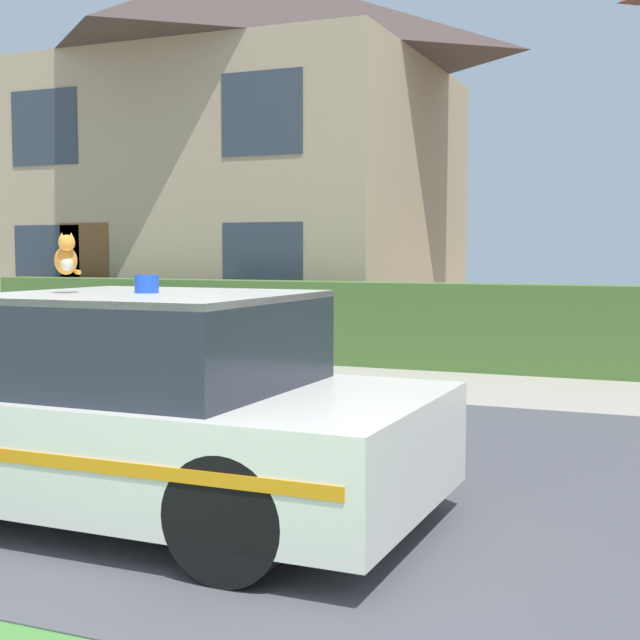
{
  "coord_description": "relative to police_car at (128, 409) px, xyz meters",
  "views": [
    {
      "loc": [
        1.98,
        -1.66,
        1.63
      ],
      "look_at": [
        -0.89,
        5.18,
        1.05
      ],
      "focal_mm": 50.0,
      "sensor_mm": 36.0,
      "label": 1
    }
  ],
  "objects": [
    {
      "name": "road_strip",
      "position": [
        1.21,
        1.5,
        -0.65
      ],
      "size": [
        28.0,
        6.18,
        0.01
      ],
      "primitive_type": "cube",
      "color": "#4C4C51",
      "rests_on": "ground"
    },
    {
      "name": "garden_hedge",
      "position": [
        -0.06,
        7.35,
        -0.06
      ],
      "size": [
        14.8,
        0.55,
        1.18
      ],
      "primitive_type": "cube",
      "color": "#4C7233",
      "rests_on": "ground"
    },
    {
      "name": "police_car",
      "position": [
        0.0,
        0.0,
        0.0
      ],
      "size": [
        3.92,
        1.87,
        1.47
      ],
      "rotation": [
        0.0,
        0.0,
        3.13
      ],
      "color": "black",
      "rests_on": "road_strip"
    },
    {
      "name": "cat",
      "position": [
        -0.29,
        -0.2,
        0.93
      ],
      "size": [
        0.23,
        0.29,
        0.25
      ],
      "rotation": [
        0.0,
        0.0,
        5.47
      ],
      "color": "orange",
      "rests_on": "police_car"
    },
    {
      "name": "house_left",
      "position": [
        -5.18,
        11.28,
        3.01
      ],
      "size": [
        8.05,
        6.77,
        7.19
      ],
      "color": "tan",
      "rests_on": "ground"
    },
    {
      "name": "wheelie_bin",
      "position": [
        -4.09,
        5.93,
        -0.12
      ],
      "size": [
        0.75,
        0.81,
        1.06
      ],
      "rotation": [
        0.0,
        0.0,
        0.34
      ],
      "color": "#23662D",
      "rests_on": "ground"
    }
  ]
}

